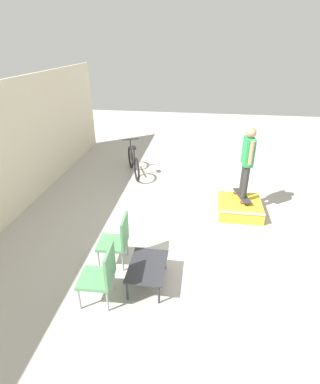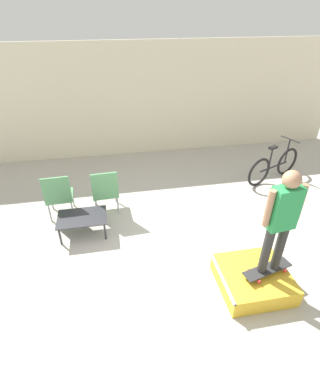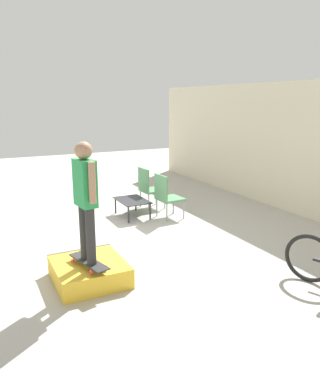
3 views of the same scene
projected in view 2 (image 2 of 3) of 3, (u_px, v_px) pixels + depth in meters
ground_plane at (163, 270)px, 4.97m from camera, size 24.00×24.00×0.00m
house_wall_back at (130, 102)px, 8.05m from camera, size 12.00×0.06×3.00m
skate_ramp_box at (253, 279)px, 4.62m from camera, size 1.06×0.99×0.32m
skateboard_on_ramp at (267, 269)px, 4.49m from camera, size 0.82×0.39×0.07m
person_skater at (282, 217)px, 3.96m from camera, size 0.57×0.24×1.66m
coffee_table at (82, 219)px, 5.59m from camera, size 0.90×0.61×0.39m
patio_chair_left at (59, 194)px, 5.93m from camera, size 0.54×0.54×1.00m
patio_chair_right at (105, 190)px, 6.07m from camera, size 0.55×0.55×1.00m
bicycle at (274, 166)px, 7.31m from camera, size 1.64×0.78×1.00m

